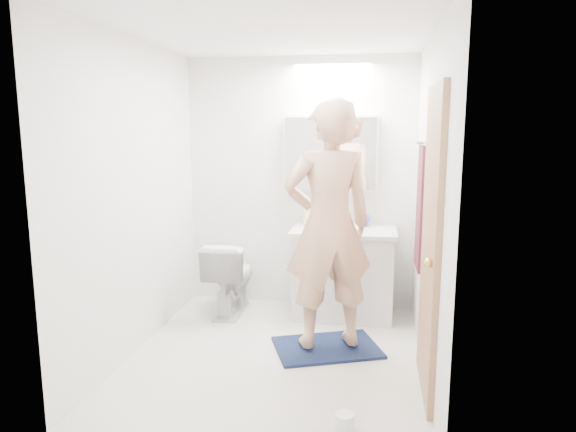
% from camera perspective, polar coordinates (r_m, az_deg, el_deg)
% --- Properties ---
extents(floor, '(2.50, 2.50, 0.00)m').
position_cam_1_polar(floor, '(4.12, -1.31, -15.11)').
color(floor, silver).
rests_on(floor, ground).
extents(ceiling, '(2.50, 2.50, 0.00)m').
position_cam_1_polar(ceiling, '(3.80, -1.45, 19.84)').
color(ceiling, white).
rests_on(ceiling, floor).
extents(wall_back, '(2.50, 0.00, 2.50)m').
position_cam_1_polar(wall_back, '(5.00, 1.33, 3.62)').
color(wall_back, white).
rests_on(wall_back, floor).
extents(wall_front, '(2.50, 0.00, 2.50)m').
position_cam_1_polar(wall_front, '(2.58, -6.63, -2.23)').
color(wall_front, white).
rests_on(wall_front, floor).
extents(wall_left, '(0.00, 2.50, 2.50)m').
position_cam_1_polar(wall_left, '(4.13, -16.55, 1.92)').
color(wall_left, white).
rests_on(wall_left, floor).
extents(wall_right, '(0.00, 2.50, 2.50)m').
position_cam_1_polar(wall_right, '(3.73, 15.45, 1.18)').
color(wall_right, white).
rests_on(wall_right, floor).
extents(vanity_cabinet, '(0.90, 0.55, 0.78)m').
position_cam_1_polar(vanity_cabinet, '(4.84, 6.13, -6.44)').
color(vanity_cabinet, silver).
rests_on(vanity_cabinet, floor).
extents(countertop, '(0.95, 0.58, 0.04)m').
position_cam_1_polar(countertop, '(4.74, 6.22, -1.67)').
color(countertop, silver).
rests_on(countertop, vanity_cabinet).
extents(sink_basin, '(0.36, 0.36, 0.03)m').
position_cam_1_polar(sink_basin, '(4.76, 6.25, -1.19)').
color(sink_basin, silver).
rests_on(sink_basin, countertop).
extents(faucet, '(0.02, 0.02, 0.16)m').
position_cam_1_polar(faucet, '(4.94, 6.39, -0.04)').
color(faucet, '#BDBCC1').
rests_on(faucet, countertop).
extents(medicine_cabinet, '(0.88, 0.14, 0.70)m').
position_cam_1_polar(medicine_cabinet, '(4.87, 4.74, 6.96)').
color(medicine_cabinet, white).
rests_on(medicine_cabinet, wall_back).
extents(mirror_panel, '(0.84, 0.01, 0.66)m').
position_cam_1_polar(mirror_panel, '(4.80, 4.66, 6.92)').
color(mirror_panel, silver).
rests_on(mirror_panel, medicine_cabinet).
extents(toilet, '(0.39, 0.69, 0.70)m').
position_cam_1_polar(toilet, '(4.91, -6.43, -6.68)').
color(toilet, silver).
rests_on(toilet, floor).
extents(bath_rug, '(0.94, 0.80, 0.02)m').
position_cam_1_polar(bath_rug, '(4.23, 4.32, -14.32)').
color(bath_rug, '#12203A').
rests_on(bath_rug, floor).
extents(person, '(0.81, 0.67, 1.90)m').
position_cam_1_polar(person, '(3.93, 4.51, -1.06)').
color(person, tan).
rests_on(person, bath_rug).
extents(door, '(0.04, 0.80, 2.00)m').
position_cam_1_polar(door, '(3.42, 15.54, -2.98)').
color(door, '#A77A53').
rests_on(door, wall_right).
extents(door_knob, '(0.06, 0.06, 0.06)m').
position_cam_1_polar(door_knob, '(3.14, 15.33, -5.04)').
color(door_knob, gold).
rests_on(door_knob, door).
extents(towel, '(0.02, 0.42, 1.00)m').
position_cam_1_polar(towel, '(4.29, 14.36, 0.94)').
color(towel, '#181138').
rests_on(towel, wall_right).
extents(towel_hook, '(0.07, 0.02, 0.02)m').
position_cam_1_polar(towel_hook, '(4.24, 14.48, 7.91)').
color(towel_hook, silver).
rests_on(towel_hook, wall_right).
extents(soap_bottle_a, '(0.12, 0.12, 0.24)m').
position_cam_1_polar(soap_bottle_a, '(4.89, 2.15, 0.39)').
color(soap_bottle_a, beige).
rests_on(soap_bottle_a, countertop).
extents(soap_bottle_b, '(0.10, 0.10, 0.18)m').
position_cam_1_polar(soap_bottle_b, '(4.91, 4.49, 0.04)').
color(soap_bottle_b, '#5373B3').
rests_on(soap_bottle_b, countertop).
extents(toothbrush_cup, '(0.14, 0.14, 0.10)m').
position_cam_1_polar(toothbrush_cup, '(4.88, 8.50, -0.56)').
color(toothbrush_cup, '#4462CD').
rests_on(toothbrush_cup, countertop).
extents(toilet_paper_roll, '(0.11, 0.11, 0.10)m').
position_cam_1_polar(toilet_paper_roll, '(3.23, 6.29, -21.74)').
color(toilet_paper_roll, white).
rests_on(toilet_paper_roll, floor).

